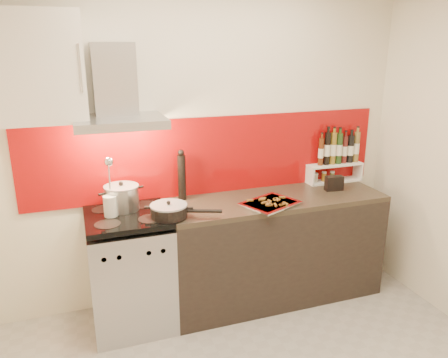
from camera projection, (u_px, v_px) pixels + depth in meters
name	position (u px, v px, depth m)	size (l,w,h in m)	color
back_wall	(206.00, 146.00, 3.56)	(3.40, 0.02, 2.60)	silver
backsplash	(212.00, 156.00, 3.59)	(3.00, 0.02, 0.64)	#960908
range_stove	(131.00, 272.00, 3.32)	(0.60, 0.60, 0.91)	#B7B7BA
counter	(274.00, 247.00, 3.69)	(1.80, 0.60, 0.90)	black
range_hood	(117.00, 97.00, 3.06)	(0.62, 0.50, 0.61)	#B7B7BA
upper_cabinet	(27.00, 68.00, 2.82)	(0.70, 0.35, 0.72)	white
stock_pot	(122.00, 198.00, 3.24)	(0.26, 0.26, 0.22)	#B7B7BA
saute_pan	(170.00, 211.00, 3.12)	(0.49, 0.29, 0.12)	black
utensil_jar	(110.00, 200.00, 3.10)	(0.10, 0.15, 0.46)	silver
pepper_mill	(182.00, 176.00, 3.46)	(0.06, 0.06, 0.41)	black
step_shelf	(337.00, 158.00, 3.91)	(0.52, 0.14, 0.46)	white
caddy_box	(334.00, 184.00, 3.72)	(0.15, 0.07, 0.13)	black
baking_tray	(270.00, 203.00, 3.38)	(0.50, 0.46, 0.03)	silver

